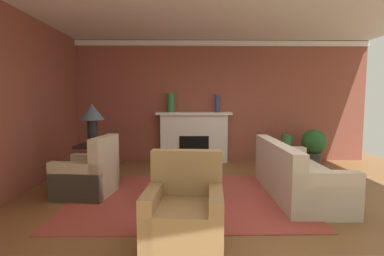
# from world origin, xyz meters

# --- Properties ---
(ground_plane) EXTENTS (8.75, 8.75, 0.00)m
(ground_plane) POSITION_xyz_m (0.00, 0.00, 0.00)
(ground_plane) COLOR brown
(wall_fireplace) EXTENTS (7.33, 0.12, 2.93)m
(wall_fireplace) POSITION_xyz_m (0.00, 2.98, 1.47)
(wall_fireplace) COLOR brown
(wall_fireplace) RESTS_ON ground_plane
(wall_window) EXTENTS (0.12, 6.43, 2.93)m
(wall_window) POSITION_xyz_m (-3.43, 0.30, 1.47)
(wall_window) COLOR brown
(wall_window) RESTS_ON ground_plane
(ceiling_panel) EXTENTS (7.33, 6.43, 0.06)m
(ceiling_panel) POSITION_xyz_m (0.00, 0.30, 2.96)
(ceiling_panel) COLOR white
(crown_moulding) EXTENTS (7.33, 0.08, 0.12)m
(crown_moulding) POSITION_xyz_m (0.00, 2.90, 2.85)
(crown_moulding) COLOR white
(area_rug) EXTENTS (3.46, 2.56, 0.01)m
(area_rug) POSITION_xyz_m (-0.74, 0.09, 0.01)
(area_rug) COLOR #993D33
(area_rug) RESTS_ON ground_plane
(fireplace) EXTENTS (1.80, 0.35, 1.21)m
(fireplace) POSITION_xyz_m (-0.55, 2.77, 0.57)
(fireplace) COLOR white
(fireplace) RESTS_ON ground_plane
(sofa) EXTENTS (0.94, 2.12, 0.85)m
(sofa) POSITION_xyz_m (0.99, 0.20, 0.30)
(sofa) COLOR beige
(sofa) RESTS_ON ground_plane
(armchair_near_window) EXTENTS (0.91, 0.91, 0.95)m
(armchair_near_window) POSITION_xyz_m (-2.27, 0.26, 0.31)
(armchair_near_window) COLOR #C1B293
(armchair_near_window) RESTS_ON ground_plane
(armchair_facing_fireplace) EXTENTS (0.87, 0.87, 0.95)m
(armchair_facing_fireplace) POSITION_xyz_m (-0.74, -1.33, 0.31)
(armchair_facing_fireplace) COLOR #9E7A4C
(armchair_facing_fireplace) RESTS_ON ground_plane
(coffee_table) EXTENTS (1.00, 1.00, 0.45)m
(coffee_table) POSITION_xyz_m (-0.74, 0.09, 0.34)
(coffee_table) COLOR black
(coffee_table) RESTS_ON ground_plane
(side_table) EXTENTS (0.56, 0.56, 0.70)m
(side_table) POSITION_xyz_m (-2.43, 1.03, 0.40)
(side_table) COLOR black
(side_table) RESTS_ON ground_plane
(table_lamp) EXTENTS (0.44, 0.44, 0.75)m
(table_lamp) POSITION_xyz_m (-2.43, 1.03, 1.22)
(table_lamp) COLOR black
(table_lamp) RESTS_ON side_table
(vase_tall_corner) EXTENTS (0.25, 0.25, 0.70)m
(vase_tall_corner) POSITION_xyz_m (1.60, 2.47, 0.35)
(vase_tall_corner) COLOR #33703D
(vase_tall_corner) RESTS_ON ground_plane
(vase_mantel_right) EXTENTS (0.11, 0.11, 0.42)m
(vase_mantel_right) POSITION_xyz_m (0.00, 2.72, 1.42)
(vase_mantel_right) COLOR navy
(vase_mantel_right) RESTS_ON fireplace
(vase_mantel_left) EXTENTS (0.19, 0.19, 0.45)m
(vase_mantel_left) POSITION_xyz_m (-1.10, 2.72, 1.44)
(vase_mantel_left) COLOR #33703D
(vase_mantel_left) RESTS_ON fireplace
(book_red_cover) EXTENTS (0.23, 0.19, 0.06)m
(book_red_cover) POSITION_xyz_m (-0.79, -0.01, 0.48)
(book_red_cover) COLOR tan
(book_red_cover) RESTS_ON coffee_table
(book_art_folio) EXTENTS (0.24, 0.21, 0.06)m
(book_art_folio) POSITION_xyz_m (-0.84, 0.04, 0.54)
(book_art_folio) COLOR maroon
(book_art_folio) RESTS_ON coffee_table
(book_small_novel) EXTENTS (0.27, 0.21, 0.05)m
(book_small_novel) POSITION_xyz_m (-0.62, 0.03, 0.59)
(book_small_novel) COLOR tan
(book_small_novel) RESTS_ON coffee_table
(potted_plant) EXTENTS (0.56, 0.56, 0.83)m
(potted_plant) POSITION_xyz_m (2.20, 2.36, 0.49)
(potted_plant) COLOR #333333
(potted_plant) RESTS_ON ground_plane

